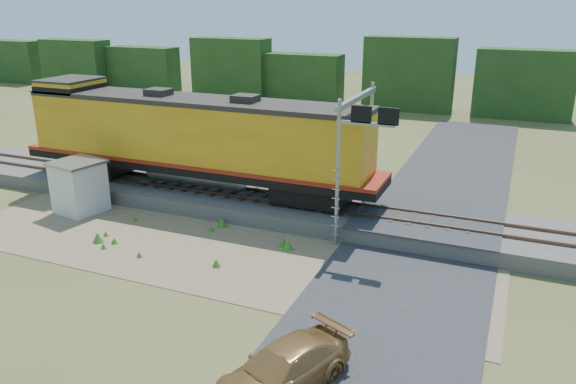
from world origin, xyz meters
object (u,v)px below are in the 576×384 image
at_px(shed, 79,186).
at_px(signal_gantry, 360,129).
at_px(locomotive, 189,137).
at_px(car, 283,369).

bearing_deg(shed, signal_gantry, 23.70).
height_order(locomotive, shed, locomotive).
xyz_separation_m(locomotive, signal_gantry, (9.93, -0.66, 1.49)).
relative_size(shed, signal_gantry, 0.41).
distance_m(shed, car, 18.47).
distance_m(locomotive, car, 17.71).
bearing_deg(signal_gantry, car, -83.49).
bearing_deg(locomotive, shed, -139.13).
height_order(shed, car, shed).
bearing_deg(locomotive, signal_gantry, -3.80).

